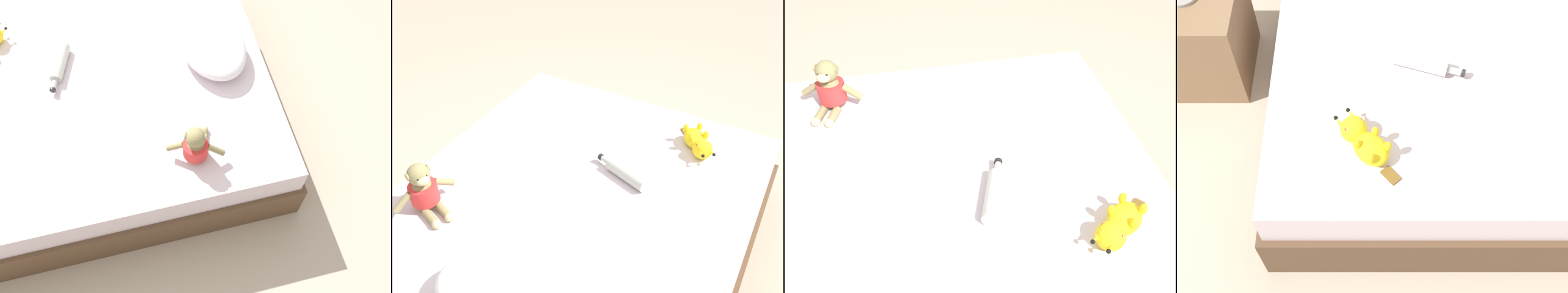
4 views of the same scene
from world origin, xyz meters
TOP-DOWN VIEW (x-y plane):
  - ground_plane at (0.00, 0.00)m, footprint 16.00×16.00m
  - bed at (0.00, 0.00)m, footprint 1.58×1.81m
  - pillow at (-0.06, 0.61)m, footprint 0.55×0.42m
  - plush_monkey at (0.53, 0.38)m, footprint 0.25×0.28m
  - glass_bottle at (-0.16, -0.21)m, footprint 0.29×0.14m

SIDE VIEW (x-z plane):
  - ground_plane at x=0.00m, z-range 0.00..0.00m
  - bed at x=0.00m, z-range 0.00..0.47m
  - glass_bottle at x=-0.16m, z-range 0.47..0.54m
  - pillow at x=-0.06m, z-range 0.47..0.63m
  - plush_monkey at x=0.53m, z-range 0.45..0.68m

